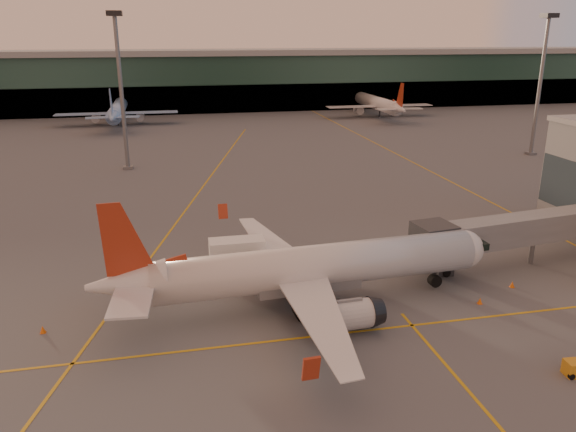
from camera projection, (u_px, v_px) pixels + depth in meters
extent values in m
plane|color=#4C4F54|center=(375.00, 368.00, 39.09)|extent=(600.00, 600.00, 0.00)
cube|color=#CA9513|center=(352.00, 332.00, 43.74)|extent=(80.00, 0.25, 0.01)
cube|color=#CA9513|center=(194.00, 199.00, 78.88)|extent=(31.30, 115.98, 0.01)
cube|color=#CA9513|center=(392.00, 152.00, 110.17)|extent=(0.25, 160.00, 0.01)
cube|color=#19382D|center=(208.00, 83.00, 168.52)|extent=(400.00, 18.00, 16.00)
cube|color=gray|center=(207.00, 52.00, 165.79)|extent=(400.00, 20.00, 1.60)
cube|color=black|center=(211.00, 99.00, 161.87)|extent=(400.00, 1.00, 8.00)
cylinder|color=slate|center=(122.00, 95.00, 92.49)|extent=(0.70, 0.70, 25.00)
cube|color=black|center=(114.00, 13.00, 88.55)|extent=(2.40, 2.40, 0.80)
cube|color=slate|center=(128.00, 167.00, 96.29)|extent=(1.60, 1.60, 0.50)
cylinder|color=slate|center=(539.00, 88.00, 103.91)|extent=(0.70, 0.70, 25.00)
cube|color=black|center=(549.00, 16.00, 99.97)|extent=(2.40, 2.40, 0.80)
cube|color=slate|center=(531.00, 153.00, 107.71)|extent=(1.60, 1.60, 0.50)
cylinder|color=silver|center=(318.00, 266.00, 47.23)|extent=(27.95, 5.21, 3.57)
sphere|color=silver|center=(464.00, 249.00, 50.80)|extent=(3.50, 3.50, 3.50)
cube|color=black|center=(474.00, 244.00, 50.92)|extent=(1.74, 2.41, 0.62)
cone|color=silver|center=(127.00, 284.00, 43.15)|extent=(6.29, 3.74, 3.39)
cube|color=silver|center=(132.00, 300.00, 40.42)|extent=(3.33, 5.97, 0.18)
cylinder|color=silver|center=(349.00, 315.00, 43.05)|extent=(3.86, 2.54, 2.32)
cylinder|color=black|center=(303.00, 311.00, 45.45)|extent=(1.68, 1.34, 1.61)
cylinder|color=black|center=(303.00, 305.00, 45.30)|extent=(0.32, 0.32, 0.98)
cube|color=silver|center=(131.00, 267.00, 46.00)|extent=(3.96, 6.22, 0.18)
cylinder|color=silver|center=(307.00, 262.00, 52.98)|extent=(3.86, 2.54, 2.32)
cylinder|color=black|center=(288.00, 287.00, 49.69)|extent=(1.68, 1.34, 1.61)
cylinder|color=black|center=(288.00, 282.00, 49.54)|extent=(0.32, 0.32, 0.98)
cube|color=slate|center=(307.00, 280.00, 47.33)|extent=(8.96, 3.37, 1.43)
cylinder|color=black|center=(435.00, 281.00, 50.96)|extent=(1.16, 0.78, 1.12)
cube|color=slate|center=(535.00, 227.00, 55.68)|extent=(24.25, 5.86, 2.70)
cube|color=#2D3035|center=(433.00, 239.00, 52.41)|extent=(3.83, 3.83, 3.00)
cube|color=#2D3035|center=(441.00, 261.00, 54.37)|extent=(1.60, 2.40, 2.40)
cylinder|color=black|center=(446.00, 273.00, 53.60)|extent=(0.80, 0.40, 0.80)
cylinder|color=black|center=(435.00, 264.00, 55.64)|extent=(0.80, 0.40, 0.80)
cylinder|color=slate|center=(532.00, 251.00, 56.48)|extent=(0.50, 0.50, 2.57)
cube|color=#A01816|center=(241.00, 272.00, 53.11)|extent=(2.83, 2.13, 1.32)
cube|color=silver|center=(237.00, 252.00, 52.42)|extent=(5.13, 2.22, 2.47)
cylinder|color=black|center=(225.00, 281.00, 51.89)|extent=(0.80, 0.31, 0.79)
cylinder|color=black|center=(259.00, 278.00, 52.53)|extent=(0.80, 0.31, 0.79)
cylinder|color=black|center=(571.00, 376.00, 37.73)|extent=(0.46, 0.25, 0.44)
cone|color=orange|center=(512.00, 284.00, 51.40)|extent=(0.46, 0.46, 0.58)
cube|color=orange|center=(512.00, 287.00, 51.48)|extent=(0.40, 0.40, 0.03)
cone|color=orange|center=(43.00, 329.00, 43.57)|extent=(0.47, 0.47, 0.59)
cube|color=orange|center=(43.00, 333.00, 43.65)|extent=(0.40, 0.40, 0.03)
cone|color=orange|center=(254.00, 231.00, 65.09)|extent=(0.45, 0.45, 0.58)
cube|color=orange|center=(254.00, 234.00, 65.18)|extent=(0.39, 0.39, 0.03)
cone|color=orange|center=(480.00, 301.00, 48.27)|extent=(0.43, 0.43, 0.55)
cube|color=orange|center=(480.00, 303.00, 48.35)|extent=(0.37, 0.37, 0.03)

